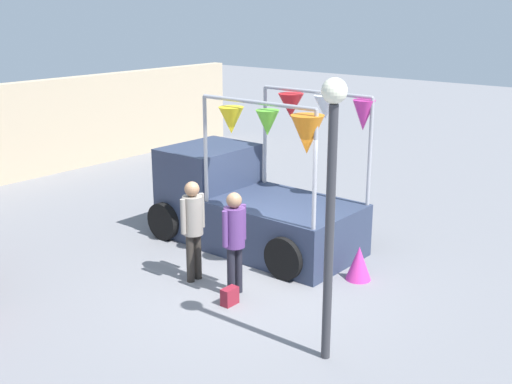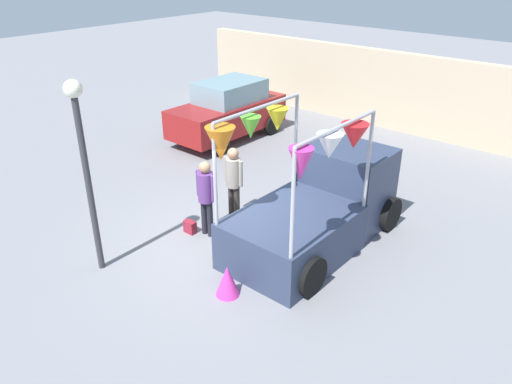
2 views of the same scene
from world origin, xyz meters
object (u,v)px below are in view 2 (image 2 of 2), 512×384
object	(u,v)px
person_vendor	(233,177)
street_lamp	(83,151)
handbag	(190,227)
folded_kite_bundle_magenta	(227,281)
parked_car	(228,110)
vendor_truck	(321,203)
person_customer	(206,192)

from	to	relation	value
person_vendor	street_lamp	xyz separation A→B (m)	(-0.67, -3.15, 1.39)
handbag	folded_kite_bundle_magenta	world-z (taller)	folded_kite_bundle_magenta
parked_car	vendor_truck	bearing A→B (deg)	-29.83
person_customer	handbag	size ratio (longest dim) A/B	6.17
vendor_truck	handbag	bearing A→B (deg)	-144.47
person_customer	person_vendor	world-z (taller)	person_vendor
parked_car	person_vendor	world-z (taller)	parked_car
street_lamp	person_vendor	bearing A→B (deg)	78.05
person_vendor	street_lamp	world-z (taller)	street_lamp
street_lamp	parked_car	bearing A→B (deg)	114.26
handbag	street_lamp	xyz separation A→B (m)	(-0.35, -2.05, 2.31)
person_customer	handbag	world-z (taller)	person_customer
person_vendor	folded_kite_bundle_magenta	world-z (taller)	person_vendor
parked_car	person_customer	xyz separation A→B (m)	(3.87, -4.78, 0.10)
person_vendor	folded_kite_bundle_magenta	xyz separation A→B (m)	(1.82, -2.16, -0.77)
vendor_truck	street_lamp	bearing A→B (deg)	-125.73
person_customer	street_lamp	distance (m)	2.74
person_vendor	street_lamp	size ratio (longest dim) A/B	0.47
handbag	street_lamp	distance (m)	3.11
street_lamp	person_customer	bearing A→B (deg)	72.66
handbag	folded_kite_bundle_magenta	xyz separation A→B (m)	(2.14, -1.06, 0.16)
person_customer	handbag	distance (m)	0.99
handbag	vendor_truck	bearing A→B (deg)	35.53
parked_car	person_customer	world-z (taller)	parked_car
handbag	street_lamp	world-z (taller)	street_lamp
parked_car	handbag	distance (m)	6.16
handbag	parked_car	bearing A→B (deg)	125.23
vendor_truck	parked_car	xyz separation A→B (m)	(-5.82, 3.34, 0.08)
parked_car	folded_kite_bundle_magenta	distance (m)	8.30
vendor_truck	parked_car	world-z (taller)	vendor_truck
vendor_truck	street_lamp	size ratio (longest dim) A/B	1.10
vendor_truck	folded_kite_bundle_magenta	xyz separation A→B (m)	(-0.17, -2.70, -0.57)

